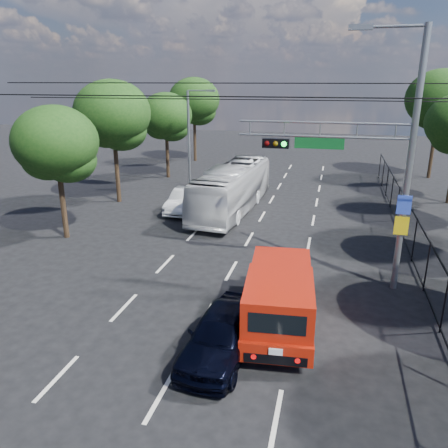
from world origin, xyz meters
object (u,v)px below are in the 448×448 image
(white_bus, at_px, (232,188))
(white_van, at_px, (185,200))
(navy_hatchback, at_px, (222,333))
(signal_mast, at_px, (375,152))
(red_pickup, at_px, (279,296))

(white_bus, bearing_deg, white_van, -159.72)
(navy_hatchback, bearing_deg, white_bus, 106.43)
(signal_mast, height_order, red_pickup, signal_mast)
(white_bus, bearing_deg, navy_hatchback, -74.43)
(white_bus, bearing_deg, red_pickup, -66.79)
(red_pickup, height_order, white_van, red_pickup)
(navy_hatchback, distance_m, white_bus, 14.98)
(signal_mast, xyz_separation_m, navy_hatchback, (-4.20, -5.85, -4.53))
(white_bus, height_order, white_van, white_bus)
(red_pickup, distance_m, white_van, 13.94)
(signal_mast, bearing_deg, white_bus, 129.63)
(red_pickup, bearing_deg, white_van, 121.52)
(signal_mast, relative_size, white_van, 2.24)
(red_pickup, height_order, navy_hatchback, red_pickup)
(navy_hatchback, height_order, white_bus, white_bus)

